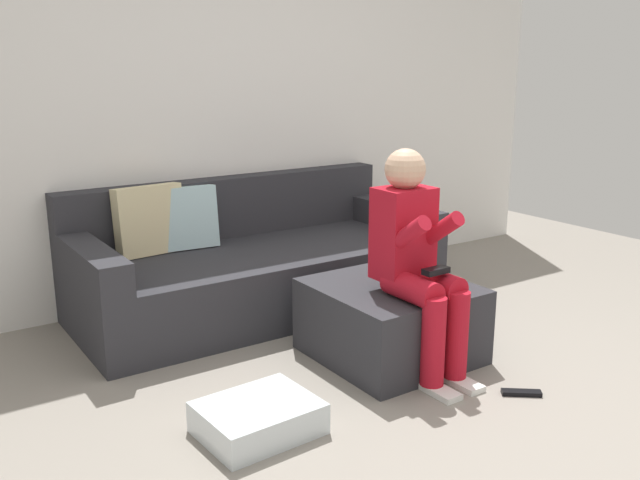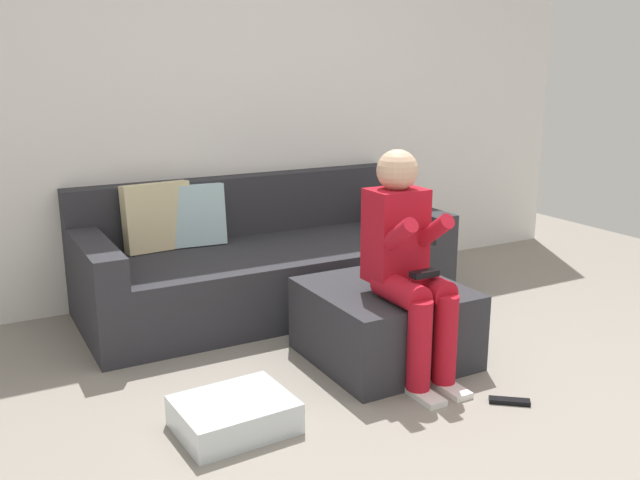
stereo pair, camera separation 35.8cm
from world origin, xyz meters
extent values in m
plane|color=gray|center=(0.00, 0.00, 0.00)|extent=(7.33, 7.33, 0.00)
cube|color=white|center=(0.00, 2.38, 1.27)|extent=(5.64, 0.10, 2.55)
cube|color=#2D2D33|center=(-0.10, 1.83, 0.21)|extent=(2.34, 1.00, 0.41)
cube|color=#2D2D33|center=(-0.10, 2.24, 0.62)|extent=(2.34, 0.16, 0.40)
cube|color=#2D2D33|center=(-1.18, 1.83, 0.50)|extent=(0.18, 1.00, 0.18)
cube|color=#2D2D33|center=(0.98, 1.83, 0.50)|extent=(0.18, 1.00, 0.18)
cube|color=beige|center=(-0.73, 2.10, 0.63)|extent=(0.44, 0.19, 0.43)
cube|color=silver|center=(-0.49, 2.10, 0.61)|extent=(0.41, 0.19, 0.40)
cube|color=#2D2D33|center=(0.12, 0.78, 0.21)|extent=(0.77, 0.79, 0.41)
cube|color=red|center=(0.11, 0.68, 0.72)|extent=(0.28, 0.21, 0.48)
sphere|color=#D8AD8C|center=(0.11, 0.68, 1.05)|extent=(0.21, 0.21, 0.21)
cylinder|color=red|center=(0.03, 0.51, 0.48)|extent=(0.14, 0.33, 0.14)
cylinder|color=red|center=(0.03, 0.35, 0.25)|extent=(0.12, 0.12, 0.45)
cube|color=white|center=(0.03, 0.29, 0.01)|extent=(0.10, 0.22, 0.03)
cylinder|color=red|center=(0.01, 0.56, 0.74)|extent=(0.08, 0.34, 0.27)
cylinder|color=red|center=(0.19, 0.51, 0.48)|extent=(0.14, 0.33, 0.14)
cylinder|color=red|center=(0.19, 0.35, 0.25)|extent=(0.12, 0.12, 0.45)
cube|color=white|center=(0.19, 0.29, 0.01)|extent=(0.10, 0.22, 0.03)
cylinder|color=red|center=(0.21, 0.55, 0.73)|extent=(0.08, 0.35, 0.28)
cube|color=black|center=(0.11, 0.43, 0.58)|extent=(0.14, 0.06, 0.03)
cube|color=silver|center=(-0.88, 0.46, 0.07)|extent=(0.51, 0.42, 0.14)
cube|color=black|center=(0.35, 0.06, 0.01)|extent=(0.18, 0.16, 0.02)
camera|label=1|loc=(-2.17, -1.94, 1.57)|focal=38.77mm
camera|label=2|loc=(-1.87, -2.12, 1.57)|focal=38.77mm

